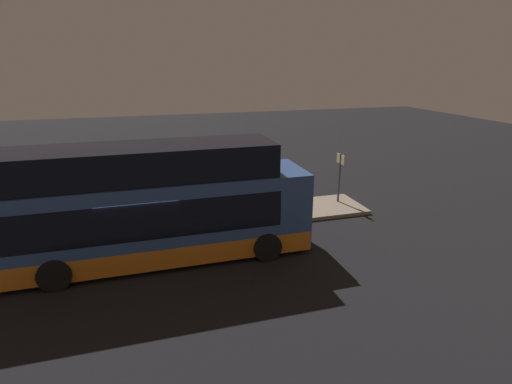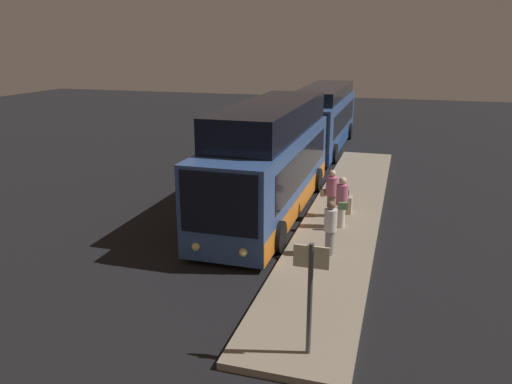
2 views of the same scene
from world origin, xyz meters
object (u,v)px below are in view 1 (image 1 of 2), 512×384
passenger_waiting (162,206)px  passenger_with_bags (186,199)px  bus_lead (155,210)px  passenger_boarding (241,195)px  sign_post (340,171)px  suitcase (149,216)px

passenger_waiting → passenger_with_bags: (1.02, 0.50, 0.04)m
bus_lead → passenger_with_bags: size_ratio=6.07×
passenger_boarding → passenger_with_bags: passenger_with_bags is taller
passenger_waiting → sign_post: bearing=-158.7°
passenger_waiting → passenger_boarding: bearing=-156.3°
passenger_waiting → sign_post: size_ratio=0.71×
passenger_with_bags → sign_post: sign_post is taller
passenger_with_bags → passenger_waiting: bearing=-80.0°
suitcase → passenger_with_bags: bearing=-2.0°
bus_lead → sign_post: bus_lead is taller
passenger_waiting → suitcase: bearing=-30.2°
passenger_boarding → suitcase: (-3.90, 0.09, -0.57)m
bus_lead → passenger_boarding: bus_lead is taller
passenger_with_bags → passenger_boarding: bearing=73.3°
sign_post → passenger_waiting: bearing=-174.6°
passenger_with_bags → suitcase: passenger_with_bags is taller
bus_lead → suitcase: size_ratio=12.29×
sign_post → passenger_with_bags: bearing=-177.7°
passenger_with_bags → suitcase: (-1.56, 0.05, -0.62)m
passenger_boarding → suitcase: size_ratio=1.91×
bus_lead → passenger_with_bags: 3.23m
passenger_boarding → sign_post: sign_post is taller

